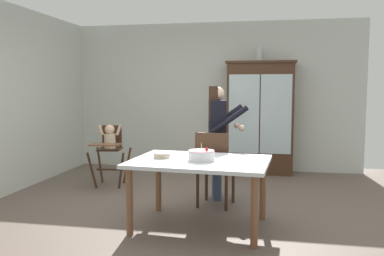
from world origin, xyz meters
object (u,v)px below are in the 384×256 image
ceramic_vase (259,54)px  serving_bowl (162,155)px  dining_table (200,168)px  high_chair_with_toddler (110,144)px  birthday_cake (201,155)px  dining_chair_far_side (214,164)px  china_cabinet (260,117)px  adult_person (218,128)px

ceramic_vase → serving_bowl: ceramic_vase is taller
dining_table → ceramic_vase: bearing=79.7°
ceramic_vase → dining_table: 3.33m
high_chair_with_toddler → birthday_cake: bearing=-51.8°
dining_chair_far_side → ceramic_vase: bearing=-93.8°
birthday_cake → serving_bowl: bearing=170.9°
china_cabinet → dining_chair_far_side: size_ratio=2.05×
dining_table → dining_chair_far_side: size_ratio=1.59×
high_chair_with_toddler → dining_table: bearing=-51.6°
ceramic_vase → dining_table: bearing=-100.3°
ceramic_vase → adult_person: bearing=-105.2°
serving_bowl → birthday_cake: bearing=-9.1°
birthday_cake → serving_bowl: (-0.45, 0.07, -0.03)m
china_cabinet → dining_chair_far_side: (-0.52, -2.22, -0.44)m
china_cabinet → birthday_cake: bearing=-100.4°
ceramic_vase → dining_table: size_ratio=0.18×
serving_bowl → dining_chair_far_side: (0.48, 0.70, -0.21)m
ceramic_vase → high_chair_with_toddler: 2.98m
serving_bowl → high_chair_with_toddler: bearing=128.8°
china_cabinet → high_chair_with_toddler: 2.65m
serving_bowl → adult_person: bearing=66.8°
birthday_cake → serving_bowl: birthday_cake is taller
dining_table → high_chair_with_toddler: bearing=136.7°
china_cabinet → birthday_cake: china_cabinet is taller
ceramic_vase → adult_person: 2.18m
adult_person → ceramic_vase: bearing=-29.2°
serving_bowl → ceramic_vase: bearing=71.6°
china_cabinet → dining_table: size_ratio=1.30×
china_cabinet → dining_table: china_cabinet is taller
adult_person → dining_table: adult_person is taller
high_chair_with_toddler → china_cabinet: bearing=23.3°
high_chair_with_toddler → dining_chair_far_side: size_ratio=0.99×
dining_table → birthday_cake: birthday_cake is taller
adult_person → dining_chair_far_side: (0.00, -0.41, -0.41)m
high_chair_with_toddler → birthday_cake: (1.69, -1.62, 0.14)m
birthday_cake → dining_chair_far_side: bearing=87.8°
china_cabinet → ceramic_vase: bearing=173.5°
birthday_cake → high_chair_with_toddler: bearing=136.4°
ceramic_vase → dining_chair_far_side: ceramic_vase is taller
high_chair_with_toddler → dining_table: 2.30m
adult_person → dining_chair_far_side: bearing=166.6°
ceramic_vase → dining_table: (-0.54, -2.96, -1.44)m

